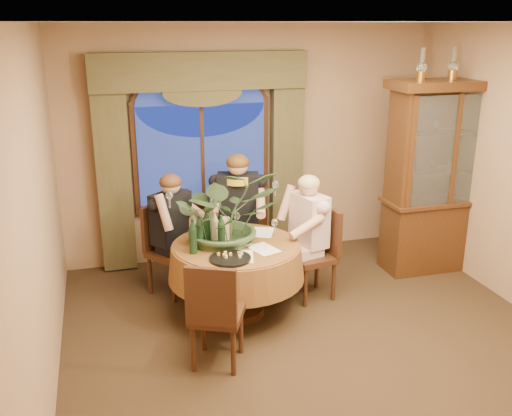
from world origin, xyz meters
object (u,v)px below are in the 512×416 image
object	(u,v)px
chair_right	(312,255)
chair_back_right	(248,235)
oil_lamp_center	(453,64)
person_back	(172,234)
wine_bottle_5	(193,227)
wine_bottle_0	(215,228)
centerpiece_plant	(226,177)
person_pink	(309,236)
china_cabinet	(441,178)
oil_lamp_left	(422,64)
chair_front_left	(217,312)
wine_bottle_4	(221,232)
chair_back	(172,251)
dining_table	(237,279)
wine_bottle_2	(193,237)
oil_lamp_right	(484,63)
person_scarf	(238,216)
olive_bowl	(244,244)
wine_bottle_3	(199,232)
stoneware_vase	(225,230)
wine_bottle_1	(207,226)

from	to	relation	value
chair_right	chair_back_right	xyz separation A→B (m)	(-0.49, 0.76, 0.00)
oil_lamp_center	person_back	bearing A→B (deg)	176.37
chair_right	wine_bottle_5	distance (m)	1.32
wine_bottle_0	wine_bottle_5	size ratio (longest dim) A/B	1.00
centerpiece_plant	person_pink	bearing A→B (deg)	6.70
china_cabinet	oil_lamp_left	xyz separation A→B (m)	(-0.38, 0.00, 1.27)
wine_bottle_0	person_back	bearing A→B (deg)	118.15
chair_front_left	wine_bottle_0	distance (m)	0.97
oil_lamp_left	wine_bottle_4	bearing A→B (deg)	-166.37
chair_back_right	china_cabinet	bearing A→B (deg)	-168.82
chair_back	wine_bottle_0	xyz separation A→B (m)	(0.35, -0.60, 0.44)
chair_back_right	person_back	distance (m)	0.93
dining_table	wine_bottle_2	xyz separation A→B (m)	(-0.44, -0.12, 0.54)
oil_lamp_right	person_scarf	size ratio (longest dim) A/B	0.24
chair_back	person_scarf	size ratio (longest dim) A/B	0.66
chair_front_left	wine_bottle_5	size ratio (longest dim) A/B	2.91
olive_bowl	wine_bottle_4	bearing A→B (deg)	176.60
centerpiece_plant	wine_bottle_3	world-z (taller)	centerpiece_plant
person_scarf	wine_bottle_4	size ratio (longest dim) A/B	4.38
chair_front_left	olive_bowl	bearing A→B (deg)	84.31
wine_bottle_0	wine_bottle_2	world-z (taller)	same
chair_back	olive_bowl	bearing A→B (deg)	89.61
dining_table	oil_lamp_left	size ratio (longest dim) A/B	3.94
chair_front_left	olive_bowl	distance (m)	0.88
dining_table	chair_back	distance (m)	0.87
stoneware_vase	wine_bottle_1	xyz separation A→B (m)	(-0.17, 0.05, 0.04)
oil_lamp_left	person_scarf	size ratio (longest dim) A/B	0.24
oil_lamp_right	person_back	world-z (taller)	oil_lamp_right
dining_table	chair_back	xyz separation A→B (m)	(-0.55, 0.66, 0.10)
olive_bowl	wine_bottle_2	world-z (taller)	wine_bottle_2
oil_lamp_left	wine_bottle_0	world-z (taller)	oil_lamp_left
olive_bowl	centerpiece_plant	bearing A→B (deg)	120.69
person_pink	chair_right	bearing A→B (deg)	169.36
wine_bottle_3	oil_lamp_right	bearing A→B (deg)	9.05
chair_back	person_pink	xyz separation A→B (m)	(1.39, -0.43, 0.18)
wine_bottle_4	wine_bottle_3	bearing A→B (deg)	169.09
wine_bottle_4	dining_table	bearing A→B (deg)	22.16
oil_lamp_left	chair_back_right	world-z (taller)	oil_lamp_left
olive_bowl	wine_bottle_4	xyz separation A→B (m)	(-0.21, 0.01, 0.14)
china_cabinet	oil_lamp_left	bearing A→B (deg)	180.00
person_pink	centerpiece_plant	distance (m)	1.17
olive_bowl	wine_bottle_3	xyz separation A→B (m)	(-0.42, 0.05, 0.14)
olive_bowl	wine_bottle_1	bearing A→B (deg)	145.54
stoneware_vase	wine_bottle_0	world-z (taller)	wine_bottle_0
dining_table	wine_bottle_5	xyz separation A→B (m)	(-0.40, 0.14, 0.54)
person_back	wine_bottle_4	distance (m)	0.89
wine_bottle_0	wine_bottle_2	distance (m)	0.30
oil_lamp_left	olive_bowl	xyz separation A→B (m)	(-2.11, -0.58, -1.60)
wine_bottle_1	wine_bottle_2	distance (m)	0.31
olive_bowl	chair_front_left	bearing A→B (deg)	-120.32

